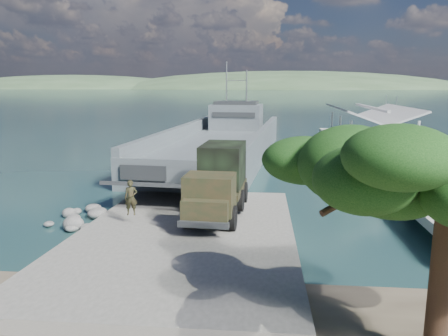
% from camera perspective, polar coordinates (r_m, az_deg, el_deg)
% --- Properties ---
extents(ground, '(1400.00, 1400.00, 0.00)m').
position_cam_1_polar(ground, '(21.97, -4.38, -8.42)').
color(ground, '#1C4244').
rests_on(ground, ground).
extents(boat_ramp, '(10.00, 18.00, 0.50)m').
position_cam_1_polar(boat_ramp, '(20.95, -4.86, -8.68)').
color(boat_ramp, slate).
rests_on(boat_ramp, ground).
extents(shoreline_rocks, '(3.20, 5.60, 0.90)m').
position_cam_1_polar(shoreline_rocks, '(24.21, -18.92, -7.14)').
color(shoreline_rocks, '#4F4F4D').
rests_on(shoreline_rocks, ground).
extents(distant_headlands, '(1000.00, 240.00, 48.00)m').
position_cam_1_polar(distant_headlands, '(582.30, 10.07, 10.16)').
color(distant_headlands, '#385032').
rests_on(distant_headlands, ground).
extents(pier, '(6.40, 44.00, 6.10)m').
position_cam_1_polar(pier, '(40.69, 18.69, 2.40)').
color(pier, '#B8B9AE').
rests_on(pier, ground).
extents(landing_craft, '(11.89, 36.40, 10.64)m').
position_cam_1_polar(landing_craft, '(43.51, -0.54, 2.54)').
color(landing_craft, '#505A5F').
rests_on(landing_craft, ground).
extents(military_truck, '(2.90, 7.74, 3.52)m').
position_cam_1_polar(military_truck, '(22.99, -0.66, -1.65)').
color(military_truck, black).
rests_on(military_truck, boat_ramp).
extents(soldier, '(0.70, 0.52, 1.74)m').
position_cam_1_polar(soldier, '(22.10, -12.02, -4.79)').
color(soldier, black).
rests_on(soldier, boat_ramp).
extents(sailboat_near, '(2.80, 5.16, 6.03)m').
position_cam_1_polar(sailboat_near, '(53.01, 21.33, 2.71)').
color(sailboat_near, '#BABABA').
rests_on(sailboat_near, ground).
extents(sailboat_far, '(2.40, 5.16, 6.06)m').
position_cam_1_polar(sailboat_far, '(58.21, 20.18, 3.47)').
color(sailboat_far, '#BABABA').
rests_on(sailboat_far, ground).
extents(overhang_tree, '(6.86, 6.32, 6.23)m').
position_cam_1_polar(overhang_tree, '(11.51, 24.66, -1.56)').
color(overhang_tree, '#302113').
rests_on(overhang_tree, ground).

